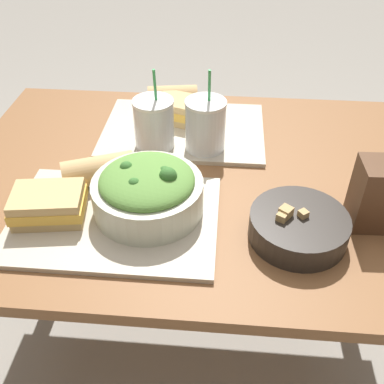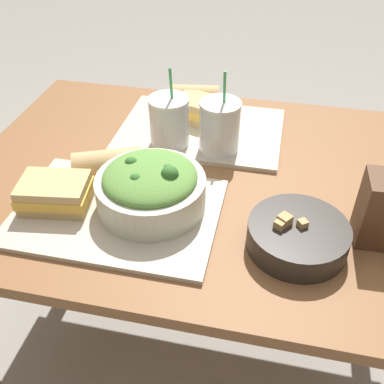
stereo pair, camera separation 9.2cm
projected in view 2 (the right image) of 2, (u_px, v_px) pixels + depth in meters
ground_plane at (199, 338)px, 1.57m from camera, size 12.00×12.00×0.00m
dining_table at (202, 205)px, 1.18m from camera, size 1.20×0.87×0.71m
tray_near at (117, 212)px, 1.00m from camera, size 0.45×0.32×0.01m
tray_far at (201, 130)px, 1.28m from camera, size 0.45×0.32×0.01m
salad_bowl at (151, 187)px, 0.98m from camera, size 0.24×0.24×0.12m
soup_bowl at (298, 235)px, 0.91m from camera, size 0.21×0.21×0.08m
sandwich_near at (55, 193)px, 0.99m from camera, size 0.17×0.13×0.06m
baguette_near at (110, 164)px, 1.08m from camera, size 0.18×0.13×0.07m
sandwich_far at (204, 111)px, 1.29m from camera, size 0.19×0.15×0.06m
baguette_far at (195, 97)px, 1.35m from camera, size 0.16×0.09×0.07m
drink_cup_dark at (169, 123)px, 1.17m from camera, size 0.11×0.11×0.22m
drink_cup_red at (220, 128)px, 1.15m from camera, size 0.11×0.11×0.22m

